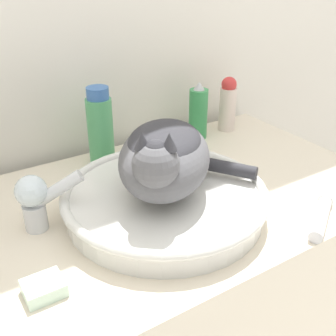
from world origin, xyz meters
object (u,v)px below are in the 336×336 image
cat (165,156)px  soap_bar (44,288)px  mouthwash_bottle (100,128)px  deodorant_stick (228,104)px  cream_tube (321,216)px  spray_bottle_trigger (198,112)px  faucet (36,198)px

cat → soap_bar: cat is taller
mouthwash_bottle → deodorant_stick: bearing=0.0°
cream_tube → soap_bar: (-0.53, 0.10, -0.00)m
soap_bar → cat: bearing=17.1°
mouthwash_bottle → cream_tube: (0.25, -0.48, -0.08)m
soap_bar → deodorant_stick: bearing=28.8°
mouthwash_bottle → cat: bearing=-88.7°
cream_tube → soap_bar: bearing=169.1°
cat → soap_bar: size_ratio=5.42×
deodorant_stick → spray_bottle_trigger: bearing=-180.0°
deodorant_stick → soap_bar: (-0.68, -0.37, -0.07)m
cat → cream_tube: cat is taller
cream_tube → soap_bar: 0.54m
cream_tube → deodorant_stick: bearing=72.5°
deodorant_stick → cat: bearing=-144.2°
spray_bottle_trigger → mouthwash_bottle: bearing=180.0°
mouthwash_bottle → deodorant_stick: mouthwash_bottle is taller
mouthwash_bottle → soap_bar: 0.47m
cat → mouthwash_bottle: bearing=-138.3°
mouthwash_bottle → spray_bottle_trigger: (0.30, -0.00, -0.02)m
cat → deodorant_stick: size_ratio=2.11×
mouthwash_bottle → cream_tube: mouthwash_bottle is taller
cat → cream_tube: (0.25, -0.19, -0.12)m
deodorant_stick → cream_tube: 0.50m
faucet → mouthwash_bottle: size_ratio=0.65×
cream_tube → faucet: bearing=149.6°
soap_bar → faucet: bearing=74.0°
spray_bottle_trigger → soap_bar: 0.69m
faucet → soap_bar: (-0.05, -0.18, -0.06)m
deodorant_stick → mouthwash_bottle: bearing=180.0°
spray_bottle_trigger → cream_tube: 0.48m
spray_bottle_trigger → deodorant_stick: bearing=0.0°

